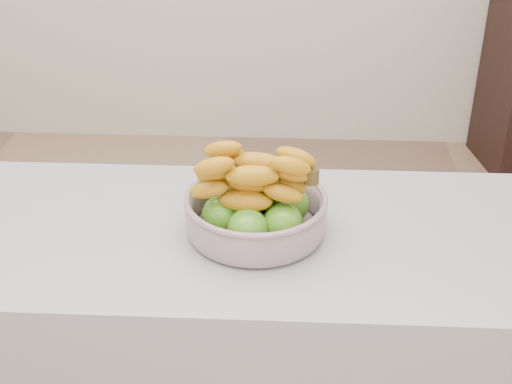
# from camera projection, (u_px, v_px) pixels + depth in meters

# --- Properties ---
(counter) EXTENTS (2.00, 0.60, 0.90)m
(counter) POSITION_uv_depth(u_px,v_px,m) (144.00, 377.00, 1.81)
(counter) COLOR #95959C
(counter) RESTS_ON ground
(fruit_bowl) EXTENTS (0.31, 0.31, 0.19)m
(fruit_bowl) POSITION_uv_depth(u_px,v_px,m) (256.00, 207.00, 1.54)
(fruit_bowl) COLOR #A4B3C5
(fruit_bowl) RESTS_ON counter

